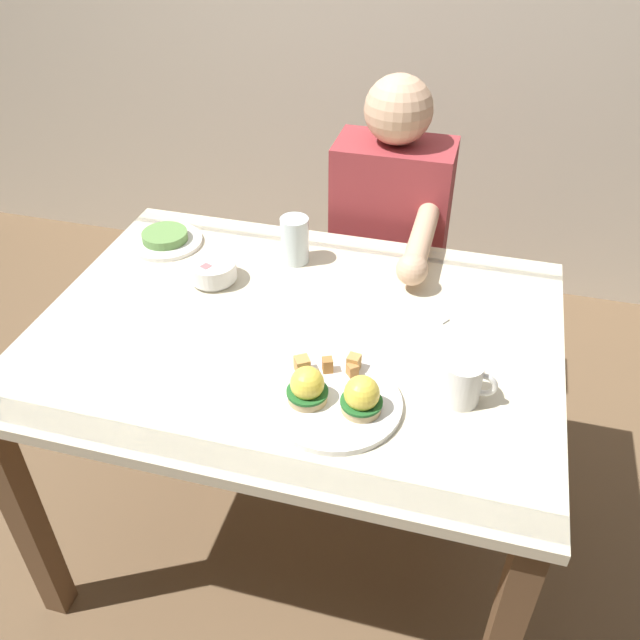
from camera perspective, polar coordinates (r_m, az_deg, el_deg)
The scene contains 9 objects.
ground_plane at distance 2.09m, azimuth -1.66°, elevation -16.96°, with size 6.00×6.00×0.00m, color brown.
dining_table at distance 1.62m, azimuth -2.06°, elevation -3.78°, with size 1.20×0.90×0.74m.
eggs_benedict_plate at distance 1.34m, azimuth 1.27°, elevation -6.50°, with size 0.27×0.27×0.09m.
fruit_bowl at distance 1.72m, azimuth -9.06°, elevation 4.12°, with size 0.12×0.12×0.06m.
coffee_mug at distance 1.37m, azimuth 12.03°, elevation -5.06°, with size 0.11×0.08×0.09m.
fork at distance 1.63m, azimuth 8.84°, elevation 0.91°, with size 0.14×0.10×0.00m.
water_glass_near at distance 1.76m, azimuth -2.15°, elevation 6.62°, with size 0.07×0.07×0.13m.
side_plate at distance 1.91m, azimuth -12.97°, elevation 6.70°, with size 0.20×0.20×0.04m.
diner_person at distance 2.07m, azimuth 5.86°, elevation 6.69°, with size 0.34×0.54×1.14m.
Camera 1 is at (0.37, -1.16, 1.70)m, focal length 37.75 mm.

